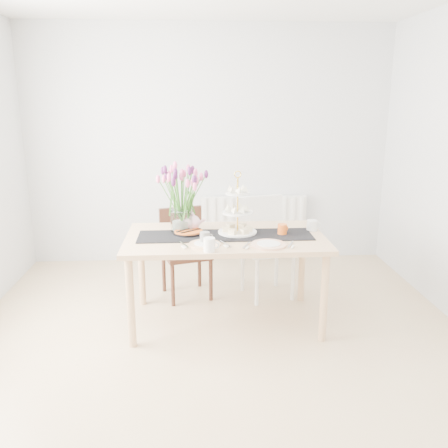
{
  "coord_description": "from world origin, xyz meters",
  "views": [
    {
      "loc": [
        -0.16,
        -3.03,
        1.84
      ],
      "look_at": [
        0.06,
        0.58,
        0.86
      ],
      "focal_mm": 38.0,
      "sensor_mm": 36.0,
      "label": 1
    }
  ],
  "objects": [
    {
      "name": "tart_tin",
      "position": [
        -0.22,
        0.7,
        0.76
      ],
      "size": [
        0.26,
        0.26,
        0.03
      ],
      "rotation": [
        0.0,
        0.0,
        0.39
      ],
      "color": "black",
      "rests_on": "dining_table"
    },
    {
      "name": "table_runner",
      "position": [
        0.08,
        0.63,
        0.75
      ],
      "size": [
        1.4,
        0.35,
        0.01
      ],
      "primitive_type": "cube",
      "color": "black",
      "rests_on": "dining_table"
    },
    {
      "name": "dining_table",
      "position": [
        0.08,
        0.63,
        0.67
      ],
      "size": [
        1.6,
        0.9,
        0.75
      ],
      "color": "tan",
      "rests_on": "ground"
    },
    {
      "name": "mug_orange",
      "position": [
        0.54,
        0.64,
        0.79
      ],
      "size": [
        0.11,
        0.11,
        0.09
      ],
      "primitive_type": "cylinder",
      "rotation": [
        0.0,
        0.0,
        0.66
      ],
      "color": "orange",
      "rests_on": "dining_table"
    },
    {
      "name": "tulip_vase",
      "position": [
        -0.28,
        0.81,
        1.11
      ],
      "size": [
        0.65,
        0.65,
        0.56
      ],
      "rotation": [
        0.0,
        0.0,
        -0.18
      ],
      "color": "silver",
      "rests_on": "dining_table"
    },
    {
      "name": "mug_grey",
      "position": [
        -0.09,
        0.45,
        0.79
      ],
      "size": [
        0.09,
        0.09,
        0.09
      ],
      "primitive_type": "cylinder",
      "rotation": [
        0.0,
        0.0,
        0.34
      ],
      "color": "slate",
      "rests_on": "dining_table"
    },
    {
      "name": "cream_jug",
      "position": [
        0.81,
        0.74,
        0.79
      ],
      "size": [
        0.11,
        0.11,
        0.09
      ],
      "primitive_type": "cylinder",
      "rotation": [
        0.0,
        0.0,
        -0.21
      ],
      "color": "silver",
      "rests_on": "dining_table"
    },
    {
      "name": "mug_white",
      "position": [
        -0.06,
        0.25,
        0.8
      ],
      "size": [
        0.1,
        0.1,
        0.1
      ],
      "primitive_type": "cylinder",
      "rotation": [
        0.0,
        0.0,
        -0.27
      ],
      "color": "white",
      "rests_on": "dining_table"
    },
    {
      "name": "teapot",
      "position": [
        -0.19,
        0.81,
        0.82
      ],
      "size": [
        0.26,
        0.22,
        0.15
      ],
      "primitive_type": null,
      "rotation": [
        0.0,
        0.0,
        -0.18
      ],
      "color": "white",
      "rests_on": "dining_table"
    },
    {
      "name": "room_shell",
      "position": [
        0.0,
        0.0,
        1.3
      ],
      "size": [
        4.5,
        4.5,
        4.5
      ],
      "color": "tan",
      "rests_on": "ground"
    },
    {
      "name": "cake_stand",
      "position": [
        0.18,
        0.69,
        0.88
      ],
      "size": [
        0.32,
        0.32,
        0.47
      ],
      "rotation": [
        0.0,
        0.0,
        0.11
      ],
      "color": "gold",
      "rests_on": "dining_table"
    },
    {
      "name": "radiator",
      "position": [
        0.5,
        2.19,
        0.45
      ],
      "size": [
        1.2,
        0.08,
        0.6
      ],
      "primitive_type": "cube",
      "color": "white",
      "rests_on": "room_shell"
    },
    {
      "name": "plate_right",
      "position": [
        0.39,
        0.36,
        0.76
      ],
      "size": [
        0.35,
        0.35,
        0.01
      ],
      "primitive_type": "cylinder",
      "rotation": [
        0.0,
        0.0,
        -0.4
      ],
      "color": "white",
      "rests_on": "dining_table"
    },
    {
      "name": "chair_brown",
      "position": [
        -0.27,
        1.26,
        0.48
      ],
      "size": [
        0.51,
        0.51,
        0.83
      ],
      "rotation": [
        0.0,
        0.0,
        0.28
      ],
      "color": "#351A13",
      "rests_on": "ground"
    },
    {
      "name": "plate_left",
      "position": [
        -0.09,
        0.4,
        0.76
      ],
      "size": [
        0.32,
        0.32,
        0.01
      ],
      "primitive_type": "cylinder",
      "rotation": [
        0.0,
        0.0,
        0.42
      ],
      "color": "white",
      "rests_on": "dining_table"
    },
    {
      "name": "chair_white",
      "position": [
        0.49,
        1.23,
        0.54
      ],
      "size": [
        0.56,
        0.56,
        0.93
      ],
      "rotation": [
        0.0,
        0.0,
        0.27
      ],
      "color": "white",
      "rests_on": "ground"
    }
  ]
}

